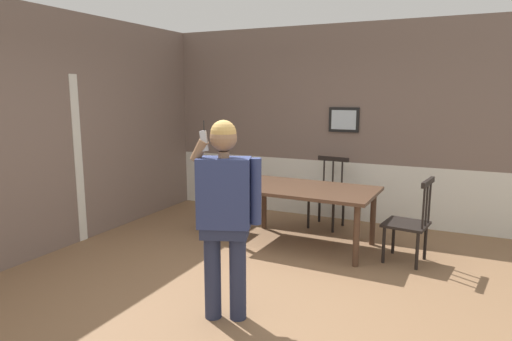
{
  "coord_description": "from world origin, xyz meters",
  "views": [
    {
      "loc": [
        1.75,
        -3.54,
        1.89
      ],
      "look_at": [
        0.01,
        0.16,
        1.17
      ],
      "focal_mm": 31.5,
      "sensor_mm": 36.0,
      "label": 1
    }
  ],
  "objects_px": {
    "person_figure": "(225,207)",
    "chair_at_table_head": "(328,195)",
    "chair_near_window": "(410,222)",
    "chair_by_doorway": "(219,198)",
    "dining_table": "(305,194)"
  },
  "relations": [
    {
      "from": "dining_table",
      "to": "chair_by_doorway",
      "type": "bearing_deg",
      "value": 178.2
    },
    {
      "from": "dining_table",
      "to": "chair_near_window",
      "type": "height_order",
      "value": "chair_near_window"
    },
    {
      "from": "chair_near_window",
      "to": "chair_by_doorway",
      "type": "relative_size",
      "value": 1.0
    },
    {
      "from": "chair_near_window",
      "to": "chair_at_table_head",
      "type": "height_order",
      "value": "chair_at_table_head"
    },
    {
      "from": "chair_at_table_head",
      "to": "person_figure",
      "type": "relative_size",
      "value": 0.59
    },
    {
      "from": "person_figure",
      "to": "chair_at_table_head",
      "type": "bearing_deg",
      "value": -110.73
    },
    {
      "from": "dining_table",
      "to": "chair_near_window",
      "type": "xyz_separation_m",
      "value": [
        1.24,
        -0.04,
        -0.19
      ]
    },
    {
      "from": "chair_by_doorway",
      "to": "person_figure",
      "type": "height_order",
      "value": "person_figure"
    },
    {
      "from": "chair_near_window",
      "to": "chair_by_doorway",
      "type": "height_order",
      "value": "chair_near_window"
    },
    {
      "from": "chair_near_window",
      "to": "chair_at_table_head",
      "type": "relative_size",
      "value": 0.98
    },
    {
      "from": "chair_by_doorway",
      "to": "person_figure",
      "type": "bearing_deg",
      "value": 31.46
    },
    {
      "from": "dining_table",
      "to": "person_figure",
      "type": "bearing_deg",
      "value": -89.75
    },
    {
      "from": "chair_near_window",
      "to": "person_figure",
      "type": "xyz_separation_m",
      "value": [
        -1.23,
        -1.98,
        0.5
      ]
    },
    {
      "from": "chair_at_table_head",
      "to": "person_figure",
      "type": "distance_m",
      "value": 2.95
    },
    {
      "from": "dining_table",
      "to": "chair_at_table_head",
      "type": "bearing_deg",
      "value": 87.91
    }
  ]
}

